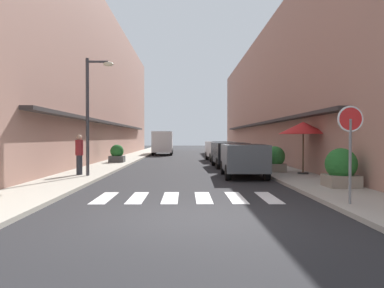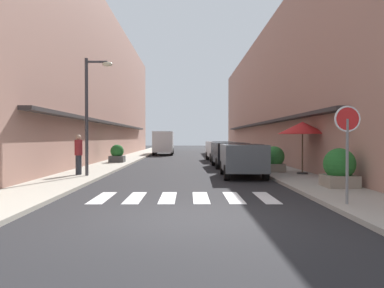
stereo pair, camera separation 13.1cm
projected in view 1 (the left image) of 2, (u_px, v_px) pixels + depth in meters
ground_plane at (186, 161)px, 28.56m from camera, size 111.54×111.54×0.00m
sidewalk_left at (123, 160)px, 28.48m from camera, size 2.27×70.98×0.12m
sidewalk_right at (249, 160)px, 28.63m from camera, size 2.27×70.98×0.12m
building_row_left at (79, 85)px, 29.85m from camera, size 5.50×47.63×11.66m
building_row_right at (292, 96)px, 30.14m from camera, size 5.50×47.63×10.00m
crosswalk at (187, 198)px, 11.09m from camera, size 5.20×2.20×0.01m
parked_car_near at (244, 156)px, 16.85m from camera, size 1.89×3.95×1.47m
parked_car_mid at (229, 152)px, 22.41m from camera, size 1.90×4.18×1.47m
parked_car_far at (220, 149)px, 28.70m from camera, size 1.98×4.43×1.47m
delivery_van at (163, 141)px, 39.01m from camera, size 2.08×5.43×2.37m
round_street_sign at (350, 129)px, 9.39m from camera, size 0.65×0.07×2.41m
street_lamp at (92, 103)px, 16.37m from camera, size 1.19×0.28×5.03m
cafe_umbrella at (303, 128)px, 17.22m from camera, size 2.20×2.20×2.35m
planter_corner at (341, 168)px, 12.66m from camera, size 1.05×1.05×1.28m
planter_midblock at (275, 159)px, 18.38m from camera, size 0.98×0.98×1.21m
planter_far at (117, 154)px, 25.35m from camera, size 0.97×0.97×1.17m
pedestrian_walking_near at (79, 153)px, 16.79m from camera, size 0.34×0.34×1.76m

